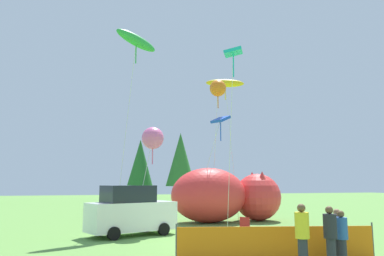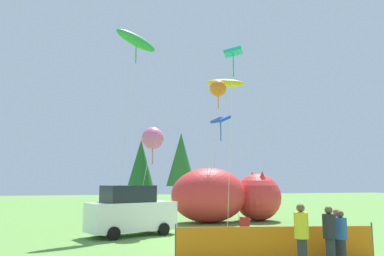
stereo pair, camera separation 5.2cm
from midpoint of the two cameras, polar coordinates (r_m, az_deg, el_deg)
name	(u,v)px [view 2 (the right image)]	position (r m, az deg, el deg)	size (l,w,h in m)	color
ground_plane	(216,243)	(15.82, 3.82, -17.11)	(120.00, 120.00, 0.00)	#609342
parked_car	(131,211)	(17.98, -9.23, -12.43)	(4.34, 2.94, 2.29)	white
folding_chair	(247,226)	(16.88, 8.43, -14.61)	(0.75, 0.75, 0.95)	maroon
inflatable_cat	(224,197)	(23.70, 5.03, -10.42)	(7.35, 3.65, 3.31)	red
safety_fence	(276,244)	(12.57, 12.75, -16.82)	(6.20, 1.37, 1.16)	orange
spectator_in_grey_shirt	(337,234)	(12.67, 21.38, -14.75)	(0.35, 0.35, 1.63)	#2D2D38
spectator_in_green_shirt	(302,234)	(11.40, 16.48, -15.20)	(0.40, 0.40, 1.83)	#2D2D38
spectator_in_blue_shirt	(330,234)	(11.93, 20.37, -14.92)	(0.38, 0.38, 1.75)	#2D2D38
spectator_in_yellow_shirt	(341,235)	(12.41, 21.92, -14.94)	(0.35, 0.35, 1.60)	#2D2D38
kite_teal_diamond	(233,56)	(19.34, 6.35, 10.83)	(1.24, 3.35, 9.13)	silver
kite_pink_octopus	(153,138)	(18.67, -5.93, -1.56)	(1.52, 1.10, 5.16)	silver
kite_yellow_hero	(225,84)	(28.58, 5.16, 6.76)	(2.97, 3.35, 10.19)	silver
kite_orange_flower	(218,89)	(24.12, 4.05, 6.02)	(1.06, 2.24, 8.93)	silver
kite_blue_box	(220,121)	(22.53, 4.40, 1.03)	(1.91, 2.46, 6.42)	silver
kite_green_fish	(136,41)	(21.41, -8.43, 12.94)	(2.62, 1.57, 10.79)	silver
horizon_tree_west	(181,160)	(44.71, -1.64, -4.83)	(3.48, 3.48, 8.31)	brown
horizon_tree_mid	(141,164)	(46.07, -7.78, -5.39)	(3.19, 3.19, 7.61)	brown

